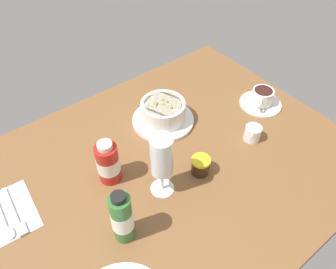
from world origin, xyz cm
name	(u,v)px	position (x,y,z in cm)	size (l,w,h in cm)	color
ground_plane	(167,169)	(0.00, 0.00, -1.50)	(110.00, 84.00, 3.00)	brown
porridge_bowl	(163,113)	(-10.71, -15.79, 3.87)	(20.13, 20.13, 8.56)	white
cutlery_setting	(8,214)	(41.75, -12.25, 0.26)	(13.99, 17.74, 0.90)	white
coffee_cup	(262,99)	(-42.71, -1.91, 2.48)	(14.37, 14.37, 5.95)	white
creamer_jug	(253,133)	(-27.63, 7.56, 2.53)	(5.77, 5.38, 5.50)	white
wine_glass	(162,158)	(5.72, 5.40, 12.76)	(6.48, 6.48, 19.54)	white
jam_jar	(201,166)	(-6.29, 7.36, 2.71)	(5.40, 5.40, 5.35)	#372015
sauce_bottle_red	(108,163)	(14.82, -6.51, 6.37)	(6.24, 6.24, 13.88)	#B21E19
sauce_bottle_green	(122,218)	(21.11, 10.62, 7.74)	(5.18, 5.18, 16.61)	#337233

